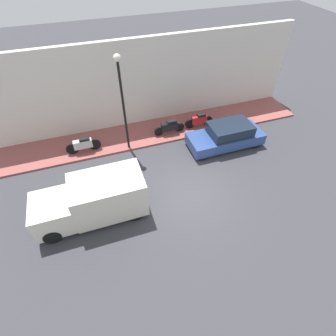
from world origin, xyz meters
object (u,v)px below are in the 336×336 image
parked_car (226,136)px  delivery_van (92,200)px  streetlamp (122,92)px  motorcycle_black (170,127)px  motorcycle_red (199,120)px  scooter_silver (83,145)px

parked_car → delivery_van: 8.01m
delivery_van → streetlamp: 5.24m
delivery_van → motorcycle_black: bearing=-47.9°
parked_car → motorcycle_black: parked_car is taller
motorcycle_red → parked_car: bearing=-159.6°
parked_car → motorcycle_red: size_ratio=2.36×
motorcycle_red → streetlamp: size_ratio=0.34×
parked_car → motorcycle_black: 3.30m
parked_car → motorcycle_black: (1.93, 2.68, -0.09)m
motorcycle_black → scooter_silver: bearing=90.9°
motorcycle_black → streetlamp: bearing=100.5°
streetlamp → motorcycle_red: bearing=-82.6°
motorcycle_black → streetlamp: (-0.48, 2.57, 2.91)m
delivery_van → scooter_silver: size_ratio=2.48×
delivery_van → streetlamp: size_ratio=0.89×
parked_car → streetlamp: 6.13m
parked_car → motorcycle_red: parked_car is taller
streetlamp → parked_car: bearing=-105.5°
scooter_silver → streetlamp: 3.77m
scooter_silver → streetlamp: bearing=-99.6°
motorcycle_red → delivery_van: bearing=123.6°
parked_car → delivery_van: size_ratio=0.91×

